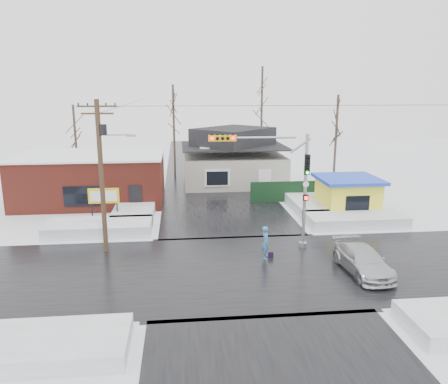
{
  "coord_description": "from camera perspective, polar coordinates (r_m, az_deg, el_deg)",
  "views": [
    {
      "loc": [
        -3.47,
        -21.9,
        9.56
      ],
      "look_at": [
        -0.64,
        5.6,
        3.0
      ],
      "focal_mm": 35.0,
      "sensor_mm": 36.0,
      "label": 1
    }
  ],
  "objects": [
    {
      "name": "traffic_signal",
      "position": [
        26.04,
        7.34,
        2.12
      ],
      "size": [
        6.05,
        0.68,
        7.0
      ],
      "color": "gray",
      "rests_on": "ground"
    },
    {
      "name": "snowbank_nside_w",
      "position": [
        35.29,
        -11.42,
        -1.96
      ],
      "size": [
        3.0,
        8.0,
        0.8
      ],
      "primitive_type": "cube",
      "color": "white",
      "rests_on": "ground"
    },
    {
      "name": "road_ns",
      "position": [
        24.14,
        2.91,
        -9.97
      ],
      "size": [
        10.0,
        120.0,
        0.02
      ],
      "primitive_type": "cube",
      "color": "black",
      "rests_on": "ground"
    },
    {
      "name": "shopping_bag",
      "position": [
        25.6,
        6.14,
        -8.24
      ],
      "size": [
        0.29,
        0.14,
        0.35
      ],
      "primitive_type": "cube",
      "rotation": [
        0.0,
        0.0,
        0.09
      ],
      "color": "black",
      "rests_on": "ground"
    },
    {
      "name": "brick_building",
      "position": [
        39.35,
        -16.81,
        1.81
      ],
      "size": [
        12.2,
        8.2,
        4.12
      ],
      "color": "maroon",
      "rests_on": "ground"
    },
    {
      "name": "marquee_sign",
      "position": [
        32.78,
        -15.43,
        -0.62
      ],
      "size": [
        2.2,
        0.21,
        2.55
      ],
      "color": "black",
      "rests_on": "ground"
    },
    {
      "name": "pedestrian",
      "position": [
        25.27,
        5.47,
        -6.61
      ],
      "size": [
        0.57,
        0.77,
        1.92
      ],
      "primitive_type": "imported",
      "rotation": [
        0.0,
        0.0,
        1.41
      ],
      "color": "teal",
      "rests_on": "ground"
    },
    {
      "name": "tree_far_right",
      "position": [
        44.72,
        14.58,
        9.85
      ],
      "size": [
        3.0,
        3.0,
        9.0
      ],
      "color": "#332821",
      "rests_on": "ground"
    },
    {
      "name": "car",
      "position": [
        24.53,
        17.67,
        -8.54
      ],
      "size": [
        2.17,
        4.79,
        1.36
      ],
      "primitive_type": "imported",
      "rotation": [
        0.0,
        0.0,
        0.06
      ],
      "color": "silver",
      "rests_on": "ground"
    },
    {
      "name": "tree_far_west",
      "position": [
        47.2,
        -18.99,
        8.75
      ],
      "size": [
        3.0,
        3.0,
        8.0
      ],
      "color": "#332821",
      "rests_on": "ground"
    },
    {
      "name": "snowbank_nside_e",
      "position": [
        36.64,
        10.92,
        -1.37
      ],
      "size": [
        3.0,
        8.0,
        0.8
      ],
      "primitive_type": "cube",
      "color": "white",
      "rests_on": "ground"
    },
    {
      "name": "road_ew",
      "position": [
        24.14,
        2.91,
        -9.97
      ],
      "size": [
        120.0,
        10.0,
        0.02
      ],
      "primitive_type": "cube",
      "color": "black",
      "rests_on": "ground"
    },
    {
      "name": "kiosk",
      "position": [
        35.37,
        15.81,
        -0.4
      ],
      "size": [
        4.6,
        4.6,
        2.88
      ],
      "color": "#FCF338",
      "rests_on": "ground"
    },
    {
      "name": "snowbank_ne",
      "position": [
        32.78,
        16.78,
        -3.46
      ],
      "size": [
        7.0,
        3.0,
        0.8
      ],
      "primitive_type": "cube",
      "color": "white",
      "rests_on": "ground"
    },
    {
      "name": "house",
      "position": [
        44.77,
        1.22,
        4.43
      ],
      "size": [
        10.4,
        8.4,
        5.76
      ],
      "color": "#ABA89B",
      "rests_on": "ground"
    },
    {
      "name": "tree_far_mid",
      "position": [
        50.79,
        5.0,
        13.28
      ],
      "size": [
        3.0,
        3.0,
        12.0
      ],
      "color": "#332821",
      "rests_on": "ground"
    },
    {
      "name": "utility_pole",
      "position": [
        26.17,
        -15.63,
        3.07
      ],
      "size": [
        3.15,
        0.44,
        9.0
      ],
      "color": "#382619",
      "rests_on": "ground"
    },
    {
      "name": "tree_far_left",
      "position": [
        47.93,
        -6.64,
        11.34
      ],
      "size": [
        3.0,
        3.0,
        10.0
      ],
      "color": "#332821",
      "rests_on": "ground"
    },
    {
      "name": "ground",
      "position": [
        24.14,
        2.91,
        -9.99
      ],
      "size": [
        120.0,
        120.0,
        0.0
      ],
      "primitive_type": "plane",
      "color": "white",
      "rests_on": "ground"
    },
    {
      "name": "snowbank_sw",
      "position": [
        18.37,
        -23.73,
        -17.98
      ],
      "size": [
        7.0,
        3.0,
        0.7
      ],
      "primitive_type": "cube",
      "color": "white",
      "rests_on": "ground"
    },
    {
      "name": "fence",
      "position": [
        38.25,
        9.39,
        0.08
      ],
      "size": [
        8.0,
        0.12,
        1.8
      ],
      "primitive_type": "cube",
      "color": "black",
      "rests_on": "ground"
    },
    {
      "name": "snowbank_nw",
      "position": [
        30.81,
        -15.99,
        -4.48
      ],
      "size": [
        7.0,
        3.0,
        0.8
      ],
      "primitive_type": "cube",
      "color": "white",
      "rests_on": "ground"
    }
  ]
}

